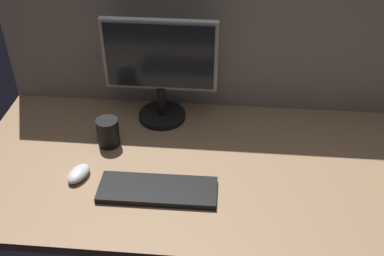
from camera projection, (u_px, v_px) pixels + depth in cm
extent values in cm
cube|color=#8C6B4C|center=(237.00, 167.00, 157.43)|extent=(180.00, 80.00, 3.00)
cube|color=gray|center=(244.00, 23.00, 166.33)|extent=(180.00, 5.00, 68.11)
cylinder|color=black|center=(162.00, 115.00, 177.67)|extent=(18.00, 18.00, 1.80)
cylinder|color=black|center=(162.00, 101.00, 173.87)|extent=(3.20, 3.20, 11.00)
cube|color=#B7B7B7|center=(160.00, 55.00, 163.46)|extent=(40.89, 2.40, 26.71)
cube|color=black|center=(159.00, 57.00, 162.34)|extent=(38.49, 0.60, 24.31)
cube|color=black|center=(158.00, 190.00, 144.74)|extent=(37.12, 13.34, 2.00)
ellipsoid|color=silver|center=(79.00, 174.00, 149.82)|extent=(8.34, 10.88, 3.40)
cylinder|color=black|center=(108.00, 132.00, 161.95)|extent=(7.78, 7.78, 10.31)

